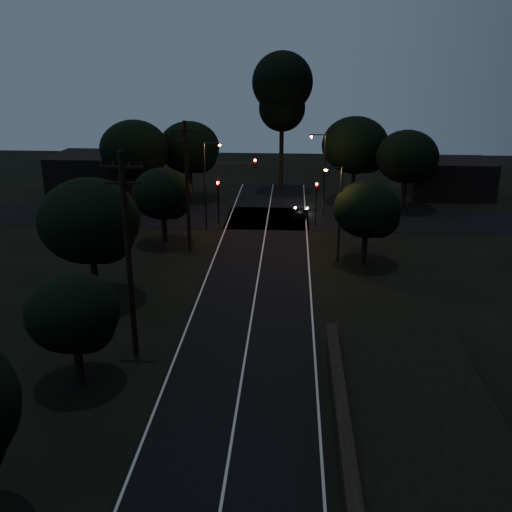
{
  "coord_description": "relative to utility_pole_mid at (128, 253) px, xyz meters",
  "views": [
    {
      "loc": [
        2.31,
        -12.05,
        15.51
      ],
      "look_at": [
        0.0,
        24.0,
        2.5
      ],
      "focal_mm": 40.0,
      "sensor_mm": 36.0,
      "label": 1
    }
  ],
  "objects": [
    {
      "name": "tree_far_e",
      "position": [
        20.22,
        31.87,
        -0.52
      ],
      "size": [
        6.35,
        6.35,
        8.05
      ],
      "color": "black",
      "rests_on": "ground"
    },
    {
      "name": "tree_left_b",
      "position": [
        -1.84,
        -3.09,
        -2.05
      ],
      "size": [
        4.48,
        4.48,
        5.7
      ],
      "color": "black",
      "rests_on": "ground"
    },
    {
      "name": "road_surface",
      "position": [
        6.0,
        16.12,
        -5.73
      ],
      "size": [
        60.0,
        70.0,
        0.03
      ],
      "color": "black",
      "rests_on": "ground"
    },
    {
      "name": "tree_left_d",
      "position": [
        -2.32,
        18.9,
        -1.58
      ],
      "size": [
        5.06,
        5.06,
        6.42
      ],
      "color": "black",
      "rests_on": "ground"
    },
    {
      "name": "streetlight_a",
      "position": [
        0.69,
        23.0,
        -1.1
      ],
      "size": [
        1.66,
        0.26,
        8.0
      ],
      "color": "black",
      "rests_on": "ground"
    },
    {
      "name": "tree_right_a",
      "position": [
        14.18,
        14.9,
        -1.57
      ],
      "size": [
        5.06,
        5.06,
        6.44
      ],
      "color": "black",
      "rests_on": "ground"
    },
    {
      "name": "signal_left",
      "position": [
        1.4,
        24.99,
        -2.9
      ],
      "size": [
        0.28,
        0.35,
        4.1
      ],
      "color": "black",
      "rests_on": "ground"
    },
    {
      "name": "tree_far_w",
      "position": [
        -7.75,
        30.86,
        0.09
      ],
      "size": [
        7.04,
        7.04,
        8.97
      ],
      "color": "black",
      "rests_on": "ground"
    },
    {
      "name": "streetlight_b",
      "position": [
        11.31,
        29.0,
        -1.1
      ],
      "size": [
        1.66,
        0.26,
        8.0
      ],
      "color": "black",
      "rests_on": "ground"
    },
    {
      "name": "signal_right",
      "position": [
        10.6,
        24.99,
        -2.9
      ],
      "size": [
        0.28,
        0.35,
        4.1
      ],
      "color": "black",
      "rests_on": "ground"
    },
    {
      "name": "utility_pole_far",
      "position": [
        0.0,
        17.0,
        -0.25
      ],
      "size": [
        2.2,
        0.3,
        10.5
      ],
      "color": "black",
      "rests_on": "ground"
    },
    {
      "name": "tall_pine",
      "position": [
        7.0,
        40.0,
        5.54
      ],
      "size": [
        6.88,
        6.88,
        15.63
      ],
      "color": "black",
      "rests_on": "ground"
    },
    {
      "name": "tree_left_c",
      "position": [
        -4.27,
        6.87,
        -0.51
      ],
      "size": [
        6.41,
        6.41,
        8.09
      ],
      "color": "black",
      "rests_on": "ground"
    },
    {
      "name": "car",
      "position": [
        9.2,
        27.49,
        -5.2
      ],
      "size": [
        1.5,
        3.25,
        1.08
      ],
      "primitive_type": "imported",
      "rotation": [
        0.0,
        0.0,
        3.07
      ],
      "color": "black",
      "rests_on": "ground"
    },
    {
      "name": "building_right",
      "position": [
        26.0,
        38.0,
        -3.74
      ],
      "size": [
        9.0,
        7.0,
        4.0
      ],
      "primitive_type": "cube",
      "color": "black",
      "rests_on": "ground"
    },
    {
      "name": "tree_far_nw",
      "position": [
        -2.76,
        34.87,
        -0.29
      ],
      "size": [
        6.64,
        6.64,
        8.42
      ],
      "color": "black",
      "rests_on": "ground"
    },
    {
      "name": "building_left",
      "position": [
        -14.0,
        37.0,
        -3.54
      ],
      "size": [
        10.0,
        8.0,
        4.4
      ],
      "primitive_type": "cube",
      "color": "black",
      "rests_on": "ground"
    },
    {
      "name": "tree_far_ne",
      "position": [
        15.25,
        34.86,
        0.12
      ],
      "size": [
        7.16,
        7.16,
        9.06
      ],
      "color": "black",
      "rests_on": "ground"
    },
    {
      "name": "signal_mast",
      "position": [
        3.09,
        24.99,
        -1.4
      ],
      "size": [
        3.7,
        0.35,
        6.25
      ],
      "color": "black",
      "rests_on": "ground"
    },
    {
      "name": "utility_pole_mid",
      "position": [
        0.0,
        0.0,
        0.0
      ],
      "size": [
        2.2,
        0.3,
        11.0
      ],
      "color": "black",
      "rests_on": "ground"
    },
    {
      "name": "streetlight_c",
      "position": [
        11.83,
        15.0,
        -1.39
      ],
      "size": [
        1.46,
        0.26,
        7.5
      ],
      "color": "black",
      "rests_on": "ground"
    }
  ]
}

